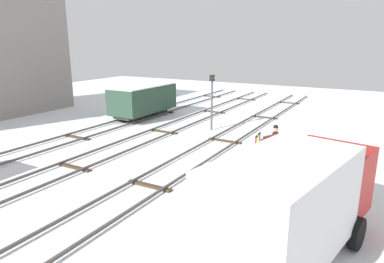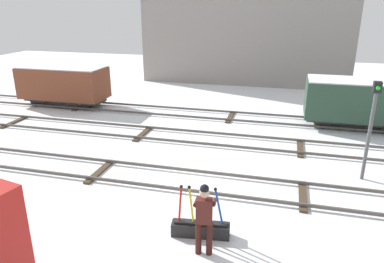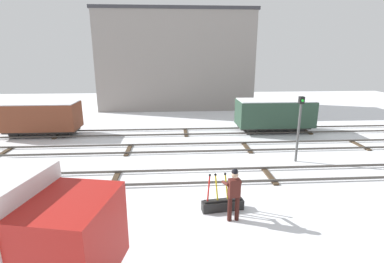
{
  "view_description": "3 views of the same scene",
  "coord_description": "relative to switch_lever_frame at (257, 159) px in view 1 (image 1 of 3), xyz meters",
  "views": [
    {
      "loc": [
        -13.31,
        -7.37,
        5.37
      ],
      "look_at": [
        0.1,
        0.17,
        1.34
      ],
      "focal_mm": 32.07,
      "sensor_mm": 36.0,
      "label": 1
    },
    {
      "loc": [
        2.69,
        -10.65,
        5.76
      ],
      "look_at": [
        -0.36,
        1.08,
        1.47
      ],
      "focal_mm": 33.97,
      "sensor_mm": 36.0,
      "label": 2
    },
    {
      "loc": [
        -0.86,
        -12.02,
        5.48
      ],
      "look_at": [
        0.12,
        2.72,
        1.48
      ],
      "focal_mm": 26.91,
      "sensor_mm": 36.0,
      "label": 3
    }
  ],
  "objects": [
    {
      "name": "freight_car_back_track",
      "position": [
        5.5,
        10.5,
        1.1
      ],
      "size": [
        5.3,
        2.31,
        2.34
      ],
      "rotation": [
        0.0,
        0.0,
        -0.01
      ],
      "color": "#2D2B28",
      "rests_on": "ground_plane"
    },
    {
      "name": "delivery_truck",
      "position": [
        -6.15,
        -3.05,
        1.38
      ],
      "size": [
        6.21,
        3.35,
        2.88
      ],
      "rotation": [
        0.0,
        0.0,
        -0.21
      ],
      "color": "#B21E19",
      "rests_on": "ground_plane"
    },
    {
      "name": "track_main_line",
      "position": [
        -0.87,
        2.77,
        -0.14
      ],
      "size": [
        44.0,
        1.94,
        0.18
      ],
      "color": "#4C4742",
      "rests_on": "ground_plane"
    },
    {
      "name": "ground_plane",
      "position": [
        -0.87,
        2.77,
        -0.25
      ],
      "size": [
        60.0,
        60.0,
        0.0
      ],
      "primitive_type": "plane",
      "color": "white"
    },
    {
      "name": "track_siding_near",
      "position": [
        -0.87,
        6.89,
        -0.14
      ],
      "size": [
        44.0,
        1.94,
        0.18
      ],
      "color": "#4C4742",
      "rests_on": "ground_plane"
    },
    {
      "name": "signal_post",
      "position": [
        4.67,
        4.58,
        1.88
      ],
      "size": [
        0.24,
        0.32,
        3.43
      ],
      "color": "#4C4C4C",
      "rests_on": "ground_plane"
    },
    {
      "name": "track_siding_far",
      "position": [
        -0.87,
        10.5,
        -0.14
      ],
      "size": [
        44.0,
        1.94,
        0.18
      ],
      "color": "#4C4742",
      "rests_on": "ground_plane"
    },
    {
      "name": "rail_worker",
      "position": [
        0.24,
        -0.66,
        0.82
      ],
      "size": [
        0.6,
        0.75,
        1.88
      ],
      "rotation": [
        0.0,
        0.0,
        0.13
      ],
      "color": "#351511",
      "rests_on": "ground_plane"
    },
    {
      "name": "switch_lever_frame",
      "position": [
        0.0,
        0.0,
        0.0
      ],
      "size": [
        1.55,
        0.56,
        1.45
      ],
      "rotation": [
        0.0,
        0.0,
        0.13
      ],
      "color": "black",
      "rests_on": "ground_plane"
    }
  ]
}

